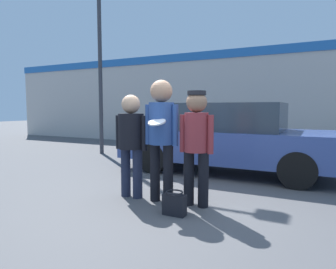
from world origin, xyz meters
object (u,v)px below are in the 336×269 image
(parked_car_near, at_px, (228,138))
(handbag, at_px, (174,204))
(street_lamp, at_px, (106,15))
(person_right, at_px, (196,138))
(person_middle_with_frisbee, at_px, (161,129))
(person_left, at_px, (131,137))

(parked_car_near, height_order, handbag, parked_car_near)
(street_lamp, bearing_deg, person_right, -38.70)
(person_middle_with_frisbee, xyz_separation_m, handbag, (0.42, -0.42, -0.94))
(parked_car_near, bearing_deg, street_lamp, 167.55)
(parked_car_near, xyz_separation_m, street_lamp, (-3.95, 0.87, 3.38))
(person_left, relative_size, person_middle_with_frisbee, 0.89)
(person_right, distance_m, street_lamp, 6.22)
(street_lamp, xyz_separation_m, handbag, (4.07, -3.82, -3.99))
(handbag, bearing_deg, street_lamp, 136.78)
(person_right, xyz_separation_m, parked_car_near, (-0.23, 2.47, -0.22))
(parked_car_near, relative_size, handbag, 14.68)
(person_right, height_order, parked_car_near, person_right)
(person_left, relative_size, handbag, 5.09)
(handbag, bearing_deg, person_left, 156.05)
(person_middle_with_frisbee, distance_m, street_lamp, 5.84)
(street_lamp, relative_size, handbag, 21.59)
(person_middle_with_frisbee, xyz_separation_m, street_lamp, (-3.65, 3.40, 3.04))
(person_right, relative_size, street_lamp, 0.24)
(person_left, relative_size, person_right, 0.98)
(person_right, bearing_deg, handbag, -103.27)
(person_middle_with_frisbee, bearing_deg, handbag, -45.40)
(person_left, bearing_deg, handbag, -23.95)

